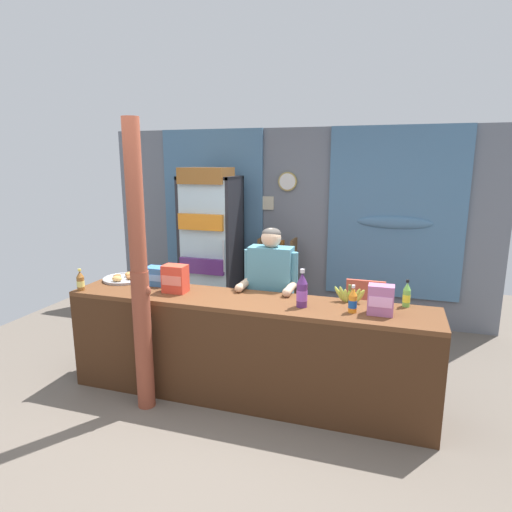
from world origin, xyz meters
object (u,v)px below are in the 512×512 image
Objects in this scene: drink_fridge at (211,239)px; soda_bottle_iced_tea at (80,281)px; pastry_tray at (124,278)px; banana_bunch at (349,295)px; plastic_lawn_chair at (365,309)px; stall_counter at (242,342)px; snack_box_wafer at (381,300)px; snack_box_biscuit at (157,276)px; snack_box_crackers at (175,279)px; soda_bottle_grape_soda at (302,291)px; soda_bottle_orange_soda at (353,301)px; shopkeeper at (271,286)px; timber_post at (140,277)px; bottle_shelf_rack at (277,277)px; soda_bottle_lime_soda at (407,295)px.

soda_bottle_iced_tea is at bearing -103.67° from drink_fridge.
banana_bunch is (2.26, -0.02, 0.04)m from pastry_tray.
plastic_lawn_chair is at bearing -10.34° from drink_fridge.
soda_bottle_iced_tea is at bearing -176.65° from stall_counter.
snack_box_biscuit is at bearing 174.21° from snack_box_wafer.
snack_box_crackers is 0.33m from snack_box_biscuit.
soda_bottle_orange_soda is (0.42, -0.01, -0.04)m from soda_bottle_grape_soda.
stall_counter is 14.36× the size of soda_bottle_orange_soda.
shopkeeper is 6.63× the size of soda_bottle_orange_soda.
timber_post reaches higher than shopkeeper.
soda_bottle_grape_soda reaches higher than banana_bunch.
snack_box_biscuit is (0.12, -1.57, -0.09)m from drink_fridge.
snack_box_wafer is (2.23, -1.79, -0.06)m from drink_fridge.
bottle_shelf_rack is 2.66× the size of pastry_tray.
drink_fridge is 2.38× the size of plastic_lawn_chair.
drink_fridge is 1.77m from shopkeeper.
shopkeeper is 0.97m from soda_bottle_orange_soda.
timber_post is at bearing -103.76° from snack_box_crackers.
soda_bottle_iced_tea is (-2.52, -1.58, 0.53)m from plastic_lawn_chair.
snack_box_crackers reaches higher than soda_bottle_iced_tea.
timber_post reaches higher than snack_box_wafer.
shopkeeper is 0.82m from banana_bunch.
bottle_shelf_rack is at bearing 59.80° from soda_bottle_iced_tea.
soda_bottle_orange_soda is (0.92, 0.06, 0.45)m from stall_counter.
soda_bottle_grape_soda is 1.20m from snack_box_crackers.
shopkeeper is 0.65m from soda_bottle_grape_soda.
timber_post is at bearing -134.38° from plastic_lawn_chair.
banana_bunch is at bearing -58.52° from bottle_shelf_rack.
soda_bottle_orange_soda is at bearing 3.62° from stall_counter.
shopkeeper reaches higher than soda_bottle_grape_soda.
soda_bottle_grape_soda reaches higher than soda_bottle_lime_soda.
soda_bottle_iced_tea is at bearing -147.84° from plastic_lawn_chair.
pastry_tray is at bearing 163.47° from snack_box_crackers.
soda_bottle_orange_soda is 0.89× the size of snack_box_crackers.
banana_bunch is (0.77, -0.25, 0.05)m from shopkeeper.
drink_fridge is 1.36× the size of shopkeeper.
pastry_tray is (-1.49, -0.23, 0.01)m from shopkeeper.
stall_counter is 1.47m from pastry_tray.
timber_post is 1.97m from snack_box_wafer.
bottle_shelf_rack reaches higher than pastry_tray.
drink_fridge reaches higher than snack_box_crackers.
stall_counter is at bearing 20.29° from timber_post.
banana_bunch is at bearing 19.69° from stall_counter.
bottle_shelf_rack is (0.83, 0.29, -0.53)m from drink_fridge.
soda_bottle_orange_soda is (1.18, -2.10, 0.44)m from bottle_shelf_rack.
soda_bottle_grape_soda is at bearing -69.89° from bottle_shelf_rack.
soda_bottle_iced_tea is 0.81× the size of snack_box_crackers.
drink_fridge reaches higher than soda_bottle_lime_soda.
stall_counter is 10.11× the size of soda_bottle_grape_soda.
soda_bottle_iced_tea reaches higher than pastry_tray.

